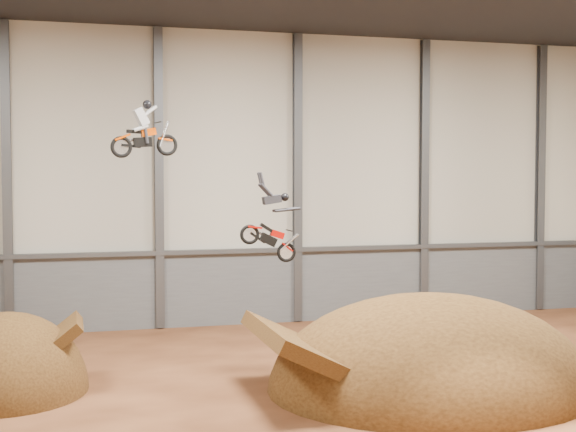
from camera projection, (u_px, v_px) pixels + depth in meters
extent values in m
plane|color=#4E2714|center=(325.00, 415.00, 24.03)|extent=(40.00, 40.00, 0.00)
cube|color=beige|center=(229.00, 179.00, 38.12)|extent=(40.00, 0.10, 14.00)
cube|color=slate|center=(230.00, 288.00, 38.30)|extent=(39.80, 0.18, 3.50)
cube|color=#47494F|center=(230.00, 251.00, 38.06)|extent=(39.80, 0.35, 0.20)
cube|color=#47494F|center=(7.00, 179.00, 35.32)|extent=(0.40, 0.36, 13.90)
cube|color=#47494F|center=(159.00, 179.00, 37.06)|extent=(0.40, 0.36, 13.90)
cube|color=#47494F|center=(297.00, 178.00, 38.80)|extent=(0.40, 0.36, 13.90)
cube|color=#47494F|center=(424.00, 178.00, 40.54)|extent=(0.40, 0.36, 13.90)
cube|color=#47494F|center=(540.00, 178.00, 42.28)|extent=(0.40, 0.36, 13.90)
ellipsoid|color=#36200D|center=(7.00, 392.00, 26.52)|extent=(5.27, 6.08, 5.27)
ellipsoid|color=#36200D|center=(430.00, 388.00, 26.98)|extent=(11.05, 9.77, 6.37)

